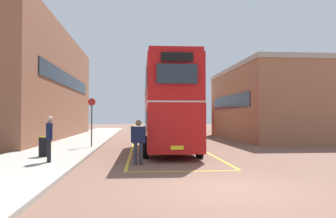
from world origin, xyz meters
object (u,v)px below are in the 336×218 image
(pedestrian_boarding, at_px, (138,139))
(bus_stop_sign, at_px, (92,118))
(single_deck_bus, at_px, (190,119))
(litter_bin, at_px, (45,146))
(double_decker_bus, at_px, (168,105))
(pedestrian_waiting_near, at_px, (49,135))

(pedestrian_boarding, distance_m, bus_stop_sign, 7.39)
(bus_stop_sign, bearing_deg, pedestrian_boarding, -68.66)
(single_deck_bus, xyz_separation_m, pedestrian_boarding, (-6.09, -25.61, -0.63))
(single_deck_bus, height_order, litter_bin, single_deck_bus)
(double_decker_bus, height_order, bus_stop_sign, double_decker_bus)
(pedestrian_waiting_near, xyz_separation_m, bus_stop_sign, (0.71, 6.78, 0.67))
(double_decker_bus, xyz_separation_m, litter_bin, (-5.69, -3.20, -1.94))
(single_deck_bus, bearing_deg, double_decker_bus, -102.37)
(double_decker_bus, distance_m, pedestrian_boarding, 5.70)
(pedestrian_waiting_near, distance_m, litter_bin, 2.18)
(double_decker_bus, relative_size, single_deck_bus, 1.01)
(pedestrian_boarding, bearing_deg, litter_bin, 153.24)
(single_deck_bus, relative_size, bus_stop_sign, 3.55)
(litter_bin, bearing_deg, pedestrian_boarding, -26.76)
(double_decker_bus, bearing_deg, litter_bin, -150.64)
(double_decker_bus, bearing_deg, bus_stop_sign, 159.66)
(double_decker_bus, bearing_deg, pedestrian_waiting_near, -134.01)
(double_decker_bus, xyz_separation_m, pedestrian_boarding, (-1.62, -5.25, -1.50))
(single_deck_bus, height_order, pedestrian_waiting_near, single_deck_bus)
(pedestrian_boarding, height_order, bus_stop_sign, bus_stop_sign)
(single_deck_bus, xyz_separation_m, litter_bin, (-10.16, -23.56, -1.06))
(pedestrian_waiting_near, relative_size, litter_bin, 2.01)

